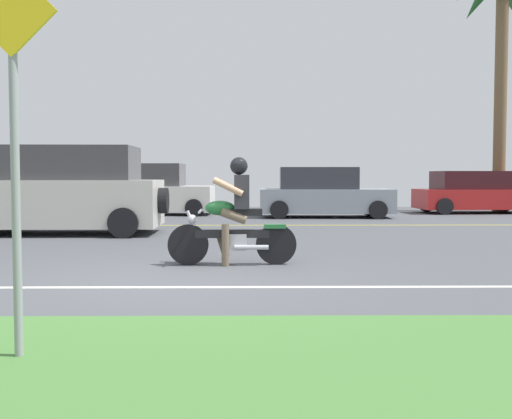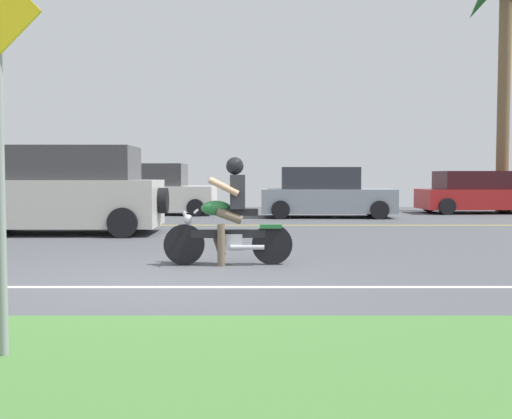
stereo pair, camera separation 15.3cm
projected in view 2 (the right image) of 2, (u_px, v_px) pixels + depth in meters
ground at (197, 252)px, 10.66m from camera, size 56.00×30.00×0.04m
grass_median at (75, 395)px, 3.57m from camera, size 56.00×3.80×0.06m
lane_line_near at (167, 287)px, 7.18m from camera, size 50.40×0.12×0.01m
lane_line_far at (218, 225)px, 16.12m from camera, size 50.40×0.12×0.01m
motorcyclist at (232, 219)px, 8.97m from camera, size 1.88×0.61×1.58m
suv_nearby at (65, 192)px, 13.76m from camera, size 4.60×2.15×1.96m
parked_car_0 at (47, 193)px, 21.59m from camera, size 3.66×1.93×1.52m
parked_car_1 at (160, 191)px, 20.55m from camera, size 3.75×2.04×1.70m
parked_car_2 at (328, 194)px, 19.22m from camera, size 4.16×2.03×1.56m
parked_car_3 at (480, 193)px, 21.30m from camera, size 4.14×2.15×1.46m
palm_tree_0 at (509, 4)px, 21.93m from camera, size 4.03×3.84×9.04m
motorcyclist_distant at (17, 203)px, 16.30m from camera, size 1.28×1.10×1.35m
street_sign at (2, 125)px, 4.18m from camera, size 0.62×0.06×2.72m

